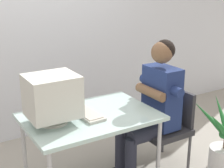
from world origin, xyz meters
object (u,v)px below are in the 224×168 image
desk (90,121)px  crt_monitor (53,96)px  keyboard (85,113)px  desk_mug (72,100)px  office_chair (167,124)px  person_seated (154,103)px

desk → crt_monitor: bearing=178.2°
crt_monitor → keyboard: 0.38m
desk → desk_mug: 0.33m
office_chair → desk_mug: desk_mug is taller
office_chair → desk_mug: (-0.89, 0.35, 0.32)m
person_seated → keyboard: bearing=173.0°
desk → crt_monitor: size_ratio=2.76×
desk_mug → person_seated: bearing=-26.5°
office_chair → person_seated: 0.32m
person_seated → desk_mug: 0.79m
crt_monitor → office_chair: 1.29m
keyboard → office_chair: size_ratio=0.57×
office_chair → person_seated: bearing=180.0°
office_chair → person_seated: (-0.18, 0.00, 0.26)m
crt_monitor → person_seated: (1.01, -0.06, -0.24)m
person_seated → desk_mug: bearing=153.5°
crt_monitor → office_chair: (1.19, -0.06, -0.50)m
office_chair → person_seated: person_seated is taller
keyboard → office_chair: bearing=-5.6°
keyboard → person_seated: (0.70, -0.09, -0.02)m
keyboard → office_chair: office_chair is taller
desk → crt_monitor: crt_monitor is taller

